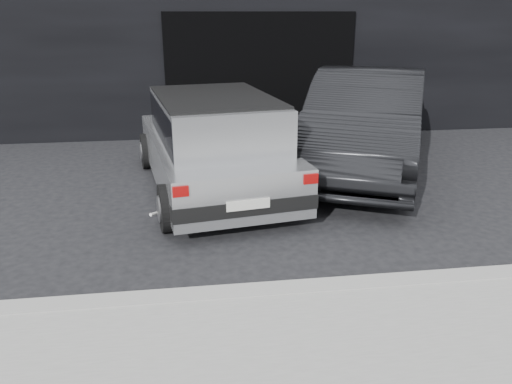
{
  "coord_description": "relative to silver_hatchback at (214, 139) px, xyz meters",
  "views": [
    {
      "loc": [
        -0.55,
        -6.7,
        2.61
      ],
      "look_at": [
        0.21,
        -1.12,
        0.56
      ],
      "focal_mm": 35.0,
      "sensor_mm": 36.0,
      "label": 1
    }
  ],
  "objects": [
    {
      "name": "sidewalk",
      "position": [
        1.2,
        -4.38,
        -0.75
      ],
      "size": [
        18.0,
        2.2,
        0.11
      ],
      "primitive_type": "cube",
      "color": "gray",
      "rests_on": "ground"
    },
    {
      "name": "garage_opening",
      "position": [
        1.2,
        3.41,
        0.49
      ],
      "size": [
        4.0,
        0.1,
        2.6
      ],
      "primitive_type": "cube",
      "color": "black",
      "rests_on": "ground"
    },
    {
      "name": "building_facade",
      "position": [
        1.2,
        5.42,
        1.69
      ],
      "size": [
        34.0,
        4.0,
        5.0
      ],
      "primitive_type": "cube",
      "color": "black",
      "rests_on": "ground"
    },
    {
      "name": "second_car",
      "position": [
        2.64,
        0.8,
        0.03
      ],
      "size": [
        3.74,
        5.36,
        1.68
      ],
      "primitive_type": "imported",
      "rotation": [
        0.0,
        0.0,
        -0.43
      ],
      "color": "black",
      "rests_on": "ground"
    },
    {
      "name": "ground",
      "position": [
        0.2,
        -0.58,
        -0.81
      ],
      "size": [
        80.0,
        80.0,
        0.0
      ],
      "primitive_type": "plane",
      "color": "black",
      "rests_on": "ground"
    },
    {
      "name": "curb",
      "position": [
        1.2,
        -3.18,
        -0.75
      ],
      "size": [
        18.0,
        0.25,
        0.12
      ],
      "primitive_type": "cube",
      "color": "gray",
      "rests_on": "ground"
    },
    {
      "name": "cat_siamese",
      "position": [
        0.76,
        -1.24,
        -0.68
      ],
      "size": [
        0.29,
        0.8,
        0.27
      ],
      "rotation": [
        0.0,
        0.0,
        3.09
      ],
      "color": "beige",
      "rests_on": "ground"
    },
    {
      "name": "silver_hatchback",
      "position": [
        0.0,
        0.0,
        0.0
      ],
      "size": [
        2.46,
        4.23,
        1.48
      ],
      "rotation": [
        0.0,
        0.0,
        0.16
      ],
      "color": "#AFB1B4",
      "rests_on": "ground"
    },
    {
      "name": "cat_white",
      "position": [
        -0.49,
        -0.95,
        -0.61
      ],
      "size": [
        0.74,
        0.6,
        0.41
      ],
      "rotation": [
        0.0,
        0.0,
        -0.99
      ],
      "color": "silver",
      "rests_on": "ground"
    }
  ]
}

